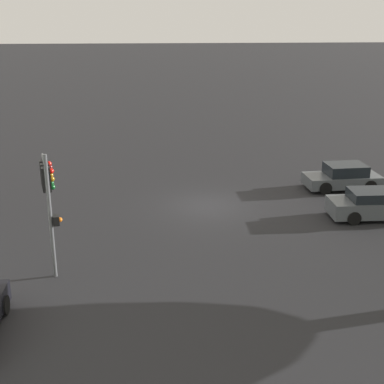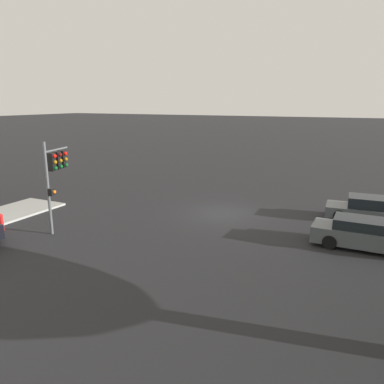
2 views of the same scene
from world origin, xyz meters
The scene contains 4 objects.
ground_plane centered at (0.00, 0.00, 0.00)m, with size 300.00×300.00×0.00m, color black.
traffic_signal centered at (6.57, 6.42, 3.26)m, with size 0.95×2.11×4.64m.
crossing_car_0 centered at (-7.68, -2.16, 0.66)m, with size 4.16×2.09×1.39m.
crossing_car_1 centered at (-7.77, 2.29, 0.66)m, with size 4.62×1.85×1.38m.
Camera 1 is at (2.77, 25.19, 9.25)m, focal length 50.00 mm.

